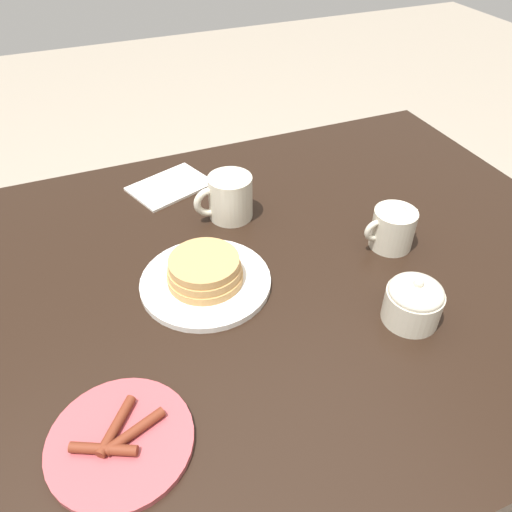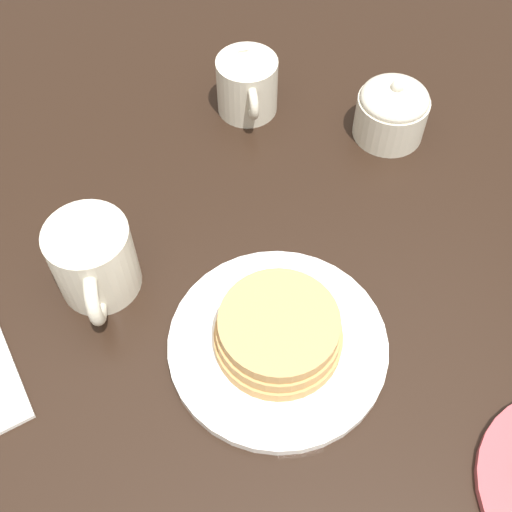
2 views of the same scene
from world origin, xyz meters
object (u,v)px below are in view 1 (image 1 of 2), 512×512
Objects in this scene: creamer_pitcher at (393,228)px; coffee_mug at (229,197)px; side_plate_bacon at (120,441)px; napkin at (170,186)px; pancake_plate at (205,275)px; sugar_bowl at (414,301)px.

coffee_mug is at bearing -39.29° from creamer_pitcher.
napkin is (-0.22, -0.59, -0.00)m from side_plate_bacon.
pancake_plate is 0.32m from side_plate_bacon.
sugar_bowl reaches higher than side_plate_bacon.
pancake_plate is 0.21m from coffee_mug.
creamer_pitcher is 0.20m from sugar_bowl.
sugar_bowl is (-0.29, 0.21, 0.02)m from pancake_plate.
sugar_bowl is at bearing 144.30° from pancake_plate.
creamer_pitcher is at bearing 140.71° from coffee_mug.
sugar_bowl reaches higher than pancake_plate.
creamer_pitcher is at bearing -158.91° from side_plate_bacon.
side_plate_bacon is at bearing 69.20° from napkin.
coffee_mug is 0.62× the size of napkin.
napkin is at bearing -94.13° from pancake_plate.
side_plate_bacon is 0.61m from creamer_pitcher.
coffee_mug is 0.33m from creamer_pitcher.
coffee_mug reaches higher than creamer_pitcher.
coffee_mug is at bearing 118.96° from napkin.
creamer_pitcher is 0.51m from napkin.
creamer_pitcher is (-0.37, 0.03, 0.02)m from pancake_plate.
sugar_bowl is (-0.18, 0.39, -0.01)m from coffee_mug.
coffee_mug is 0.43m from sugar_bowl.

